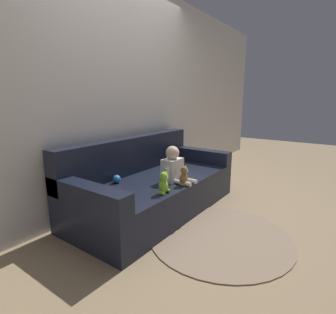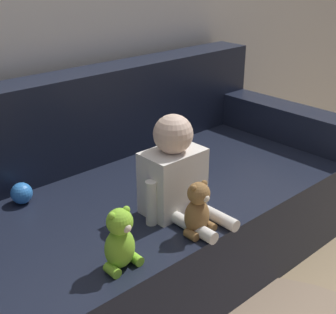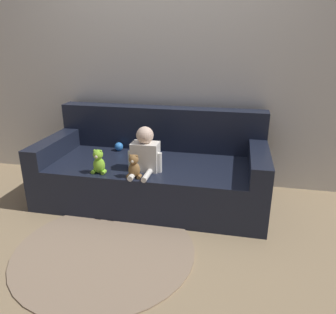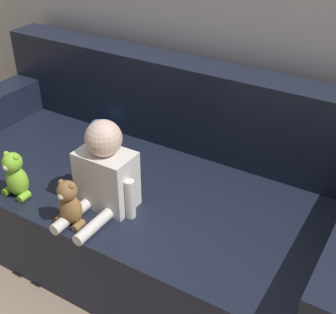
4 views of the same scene
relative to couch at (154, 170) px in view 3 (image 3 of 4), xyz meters
name	(u,v)px [view 3 (image 3 of 4)]	position (x,y,z in m)	size (l,w,h in m)	color
ground_plane	(153,199)	(0.00, -0.06, -0.27)	(12.00, 12.00, 0.00)	#9E8460
wall_back	(165,52)	(0.00, 0.49, 1.03)	(8.00, 0.05, 2.60)	silver
couch	(154,170)	(0.00, 0.00, 0.00)	(2.01, 0.92, 0.80)	black
person_baby	(145,153)	(0.00, -0.29, 0.27)	(0.29, 0.33, 0.37)	white
teddy_bear_brown	(134,167)	(-0.05, -0.45, 0.20)	(0.11, 0.09, 0.19)	olive
plush_toy_side	(99,162)	(-0.35, -0.42, 0.21)	(0.12, 0.09, 0.20)	#8CD133
toy_ball	(119,147)	(-0.39, 0.15, 0.15)	(0.08, 0.08, 0.08)	#337FDB
floor_rug	(105,250)	(-0.14, -0.90, -0.27)	(1.28, 1.28, 0.01)	gray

